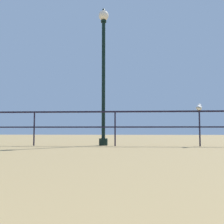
{
  "coord_description": "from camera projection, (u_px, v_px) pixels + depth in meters",
  "views": [
    {
      "loc": [
        0.42,
        2.17,
        0.47
      ],
      "look_at": [
        -0.06,
        9.37,
        1.0
      ],
      "focal_mm": 40.37,
      "sensor_mm": 36.0,
      "label": 1
    }
  ],
  "objects": [
    {
      "name": "lamppost_center",
      "position": [
        104.0,
        64.0,
        8.16
      ],
      "size": [
        0.33,
        0.33,
        4.51
      ],
      "color": "black",
      "rests_on": "ground_plane"
    },
    {
      "name": "pier_railing",
      "position": [
        115.0,
        120.0,
        7.71
      ],
      "size": [
        20.34,
        0.05,
        1.07
      ],
      "color": "black",
      "rests_on": "ground_plane"
    },
    {
      "name": "seagull_on_rail",
      "position": [
        199.0,
        107.0,
        7.59
      ],
      "size": [
        0.26,
        0.43,
        0.21
      ],
      "color": "silver",
      "rests_on": "pier_railing"
    }
  ]
}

